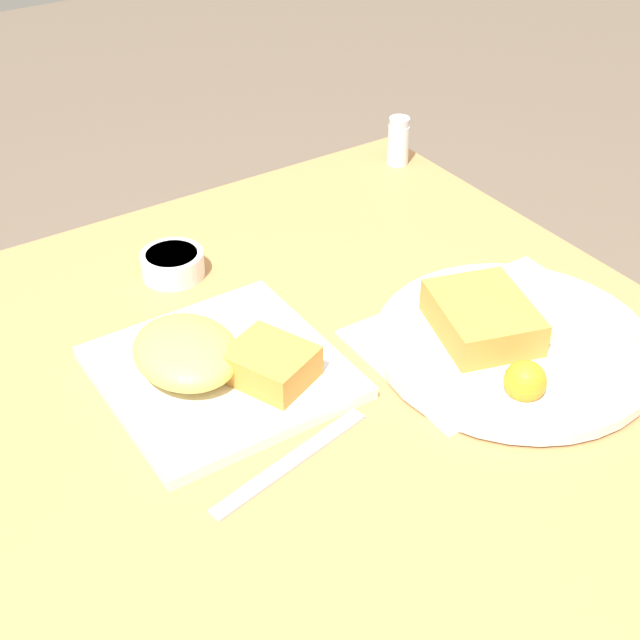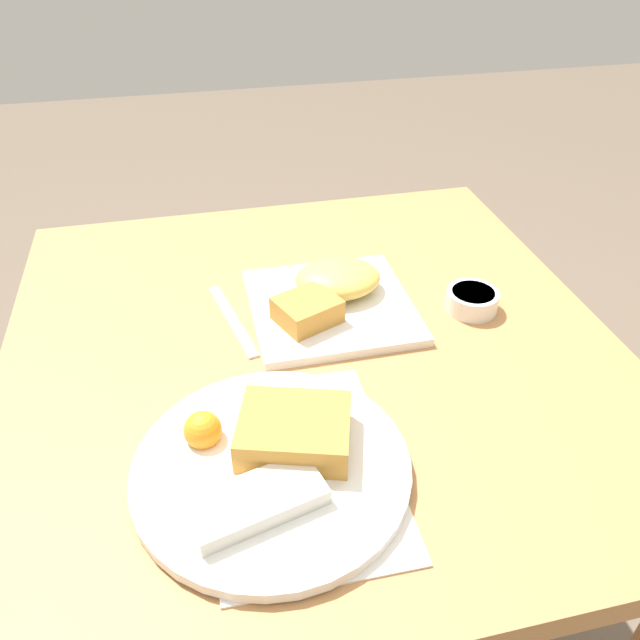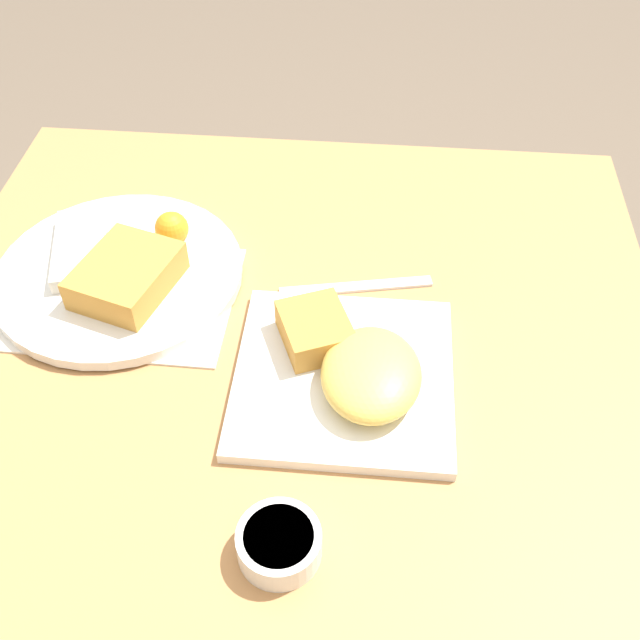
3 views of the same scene
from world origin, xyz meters
name	(u,v)px [view 1 (image 1 of 3)]	position (x,y,z in m)	size (l,w,h in m)	color
dining_table	(300,444)	(0.00, 0.00, 0.67)	(0.86, 0.89, 0.77)	#B27A47
menu_card	(493,335)	(0.06, 0.22, 0.78)	(0.21, 0.30, 0.00)	silver
plate_square_near	(215,364)	(-0.04, -0.08, 0.80)	(0.24, 0.24, 0.06)	white
plate_oval_far	(511,338)	(0.09, 0.22, 0.79)	(0.31, 0.31, 0.05)	white
sauce_ramekin	(173,263)	(-0.25, -0.03, 0.79)	(0.08, 0.08, 0.03)	white
salt_shaker	(398,144)	(-0.35, 0.40, 0.81)	(0.03, 0.03, 0.07)	white
butter_knife	(291,462)	(0.11, -0.08, 0.78)	(0.05, 0.19, 0.00)	silver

